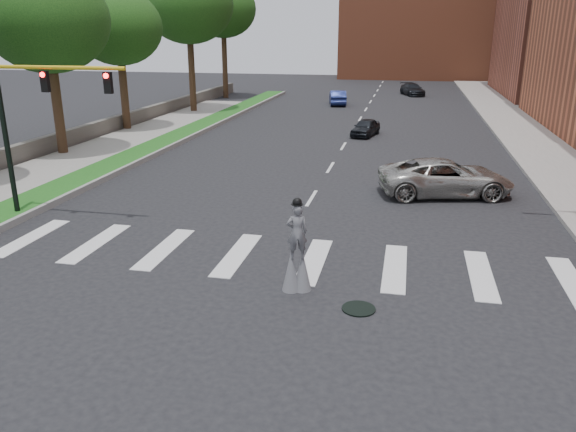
% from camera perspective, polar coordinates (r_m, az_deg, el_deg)
% --- Properties ---
extents(ground_plane, '(160.00, 160.00, 0.00)m').
position_cam_1_polar(ground_plane, '(17.48, -2.08, -5.50)').
color(ground_plane, black).
rests_on(ground_plane, ground).
extents(grass_median, '(2.00, 60.00, 0.25)m').
position_cam_1_polar(grass_median, '(39.33, -11.38, 7.83)').
color(grass_median, '#185317').
rests_on(grass_median, ground).
extents(median_curb, '(0.20, 60.00, 0.28)m').
position_cam_1_polar(median_curb, '(38.92, -9.95, 7.83)').
color(median_curb, gray).
rests_on(median_curb, ground).
extents(sidewalk_left, '(4.00, 60.00, 0.18)m').
position_cam_1_polar(sidewalk_left, '(32.23, -23.31, 4.35)').
color(sidewalk_left, gray).
rests_on(sidewalk_left, ground).
extents(sidewalk_right, '(5.00, 90.00, 0.18)m').
position_cam_1_polar(sidewalk_right, '(41.96, 23.84, 7.23)').
color(sidewalk_right, gray).
rests_on(sidewalk_right, ground).
extents(stone_wall, '(0.50, 56.00, 1.10)m').
position_cam_1_polar(stone_wall, '(43.44, -17.14, 8.92)').
color(stone_wall, '#534E47').
rests_on(stone_wall, ground).
extents(manhole, '(0.90, 0.90, 0.04)m').
position_cam_1_polar(manhole, '(15.25, 7.19, -9.33)').
color(manhole, black).
rests_on(manhole, ground).
extents(building_backdrop, '(26.00, 14.00, 18.00)m').
position_cam_1_polar(building_backdrop, '(93.53, 14.11, 19.02)').
color(building_backdrop, '#AC5536').
rests_on(building_backdrop, ground).
extents(traffic_signal, '(5.30, 0.23, 6.20)m').
position_cam_1_polar(traffic_signal, '(23.22, -24.70, 9.50)').
color(traffic_signal, black).
rests_on(traffic_signal, ground).
extents(stilt_performer, '(0.82, 0.62, 2.75)m').
position_cam_1_polar(stilt_performer, '(15.78, 0.91, -4.09)').
color(stilt_performer, '#352215').
rests_on(stilt_performer, ground).
extents(suv_crossing, '(6.34, 3.96, 1.63)m').
position_cam_1_polar(suv_crossing, '(26.07, 15.73, 3.79)').
color(suv_crossing, '#A8A69E').
rests_on(suv_crossing, ground).
extents(car_near, '(2.11, 3.68, 1.18)m').
position_cam_1_polar(car_near, '(40.15, 7.88, 8.90)').
color(car_near, black).
rests_on(car_near, ground).
extents(car_mid, '(2.28, 4.53, 1.43)m').
position_cam_1_polar(car_mid, '(57.08, 5.06, 11.89)').
color(car_mid, navy).
rests_on(car_mid, ground).
extents(car_far, '(3.23, 4.90, 1.32)m').
position_cam_1_polar(car_far, '(66.96, 12.52, 12.44)').
color(car_far, black).
rests_on(car_far, ground).
extents(tree_2, '(6.87, 6.87, 10.56)m').
position_cam_1_polar(tree_2, '(35.42, -23.34, 17.82)').
color(tree_2, '#352215').
rests_on(tree_2, ground).
extents(tree_3, '(6.15, 6.15, 9.88)m').
position_cam_1_polar(tree_3, '(43.10, -16.86, 17.83)').
color(tree_3, '#352215').
rests_on(tree_3, ground).
extents(tree_4, '(7.69, 7.69, 12.42)m').
position_cam_1_polar(tree_4, '(51.72, -10.10, 20.36)').
color(tree_4, '#352215').
rests_on(tree_4, ground).
extents(tree_5, '(6.96, 6.96, 12.16)m').
position_cam_1_polar(tree_5, '(63.15, -6.63, 20.14)').
color(tree_5, '#352215').
rests_on(tree_5, ground).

